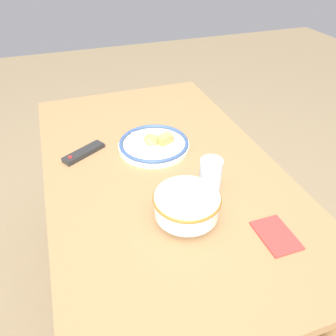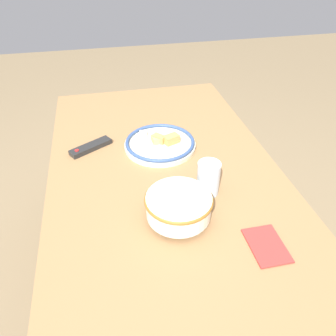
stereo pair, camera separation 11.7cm
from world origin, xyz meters
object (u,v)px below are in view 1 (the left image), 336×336
object	(u,v)px
noodle_bowl	(187,204)
food_plate	(154,144)
tv_remote	(84,153)
drinking_glass	(210,175)

from	to	relation	value
noodle_bowl	food_plate	distance (m)	0.41
food_plate	tv_remote	xyz separation A→B (m)	(0.04, 0.28, -0.01)
noodle_bowl	drinking_glass	distance (m)	0.16
tv_remote	drinking_glass	distance (m)	0.53
food_plate	drinking_glass	bearing A→B (deg)	-161.47
tv_remote	drinking_glass	bearing A→B (deg)	-162.95
tv_remote	drinking_glass	size ratio (longest dim) A/B	1.46
food_plate	drinking_glass	size ratio (longest dim) A/B	2.43
noodle_bowl	tv_remote	distance (m)	0.52
noodle_bowl	tv_remote	xyz separation A→B (m)	(0.45, 0.26, -0.04)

